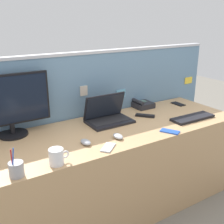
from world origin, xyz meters
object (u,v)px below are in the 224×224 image
object	(u,v)px
desktop_monitor	(9,103)
computer_mouse_right_hand	(86,142)
computer_mouse_left_hand	(118,136)
pen_cup	(16,169)
coffee_mug	(57,157)
desk_phone	(142,104)
tv_remote	(145,116)
cell_phone_silver_slab	(108,147)
cell_phone_blue_case	(170,131)
keyboard_main	(193,118)
laptop	(107,115)
cell_phone_black_slab	(178,104)

from	to	relation	value
desktop_monitor	computer_mouse_right_hand	distance (m)	0.63
computer_mouse_left_hand	pen_cup	bearing A→B (deg)	-168.28
computer_mouse_right_hand	pen_cup	xyz separation A→B (m)	(-0.51, -0.16, 0.03)
pen_cup	coffee_mug	xyz separation A→B (m)	(0.24, 0.01, 0.01)
desk_phone	computer_mouse_left_hand	distance (m)	0.77
tv_remote	computer_mouse_left_hand	bearing A→B (deg)	167.31
desktop_monitor	cell_phone_silver_slab	distance (m)	0.79
cell_phone_blue_case	cell_phone_silver_slab	bearing A→B (deg)	148.32
cell_phone_blue_case	keyboard_main	bearing A→B (deg)	-13.36
laptop	desk_phone	xyz separation A→B (m)	(0.49, 0.15, -0.03)
pen_cup	tv_remote	distance (m)	1.27
cell_phone_black_slab	cell_phone_blue_case	world-z (taller)	same
computer_mouse_left_hand	cell_phone_blue_case	bearing A→B (deg)	-13.59
pen_cup	cell_phone_black_slab	world-z (taller)	pen_cup
desktop_monitor	cell_phone_blue_case	world-z (taller)	desktop_monitor
laptop	pen_cup	world-z (taller)	laptop
cell_phone_silver_slab	tv_remote	distance (m)	0.70
keyboard_main	cell_phone_blue_case	distance (m)	0.38
keyboard_main	computer_mouse_left_hand	bearing A→B (deg)	-179.30
keyboard_main	cell_phone_blue_case	xyz separation A→B (m)	(-0.37, -0.11, -0.01)
laptop	tv_remote	world-z (taller)	laptop
desk_phone	computer_mouse_left_hand	size ratio (longest dim) A/B	1.78
keyboard_main	pen_cup	size ratio (longest dim) A/B	2.22
keyboard_main	computer_mouse_right_hand	distance (m)	1.02
desk_phone	cell_phone_black_slab	distance (m)	0.39
desktop_monitor	pen_cup	bearing A→B (deg)	-101.45
keyboard_main	computer_mouse_right_hand	size ratio (longest dim) A/B	4.08
desktop_monitor	laptop	xyz separation A→B (m)	(0.75, -0.14, -0.19)
computer_mouse_right_hand	coffee_mug	xyz separation A→B (m)	(-0.27, -0.16, 0.03)
cell_phone_silver_slab	cell_phone_blue_case	size ratio (longest dim) A/B	0.99
desk_phone	cell_phone_silver_slab	bearing A→B (deg)	-141.97
laptop	pen_cup	bearing A→B (deg)	-152.21
desktop_monitor	tv_remote	bearing A→B (deg)	-11.10
desk_phone	pen_cup	world-z (taller)	pen_cup
keyboard_main	computer_mouse_right_hand	world-z (taller)	computer_mouse_right_hand
keyboard_main	cell_phone_blue_case	world-z (taller)	keyboard_main
computer_mouse_right_hand	cell_phone_silver_slab	world-z (taller)	computer_mouse_right_hand
computer_mouse_left_hand	desk_phone	bearing A→B (deg)	41.20
keyboard_main	pen_cup	distance (m)	1.53
computer_mouse_left_hand	cell_phone_black_slab	size ratio (longest dim) A/B	0.71
desktop_monitor	cell_phone_blue_case	distance (m)	1.22
keyboard_main	cell_phone_black_slab	size ratio (longest dim) A/B	2.89
desk_phone	tv_remote	size ratio (longest dim) A/B	1.05
computer_mouse_right_hand	cell_phone_blue_case	bearing A→B (deg)	-15.06
pen_cup	keyboard_main	bearing A→B (deg)	4.42
keyboard_main	computer_mouse_left_hand	world-z (taller)	computer_mouse_left_hand
cell_phone_blue_case	pen_cup	bearing A→B (deg)	150.67
tv_remote	coffee_mug	xyz separation A→B (m)	(-0.97, -0.38, 0.04)
cell_phone_black_slab	pen_cup	bearing A→B (deg)	-165.10
computer_mouse_right_hand	pen_cup	bearing A→B (deg)	-164.40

